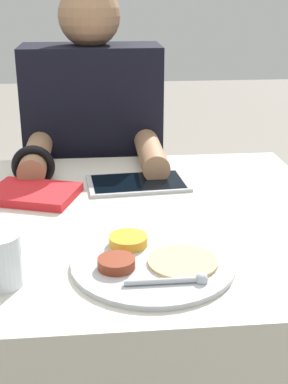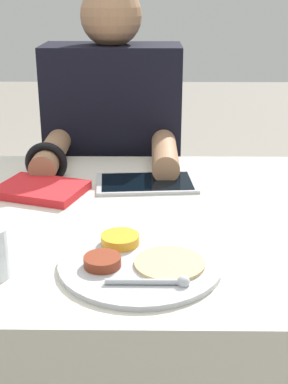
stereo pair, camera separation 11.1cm
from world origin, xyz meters
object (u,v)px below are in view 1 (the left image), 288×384
at_px(red_notebook, 33,194).
at_px(tablet_device, 138,183).
at_px(person_diner, 95,195).
at_px(thali_tray, 151,261).

bearing_deg(red_notebook, tablet_device, 14.11).
relative_size(red_notebook, tablet_device, 0.91).
distance_m(tablet_device, person_diner, 0.42).
relative_size(thali_tray, red_notebook, 1.24).
bearing_deg(thali_tray, red_notebook, 124.60).
height_order(thali_tray, tablet_device, thali_tray).
distance_m(red_notebook, person_diner, 0.48).
xyz_separation_m(red_notebook, tablet_device, (0.25, 0.06, -0.00)).
bearing_deg(person_diner, thali_tray, -82.99).
bearing_deg(person_diner, tablet_device, -73.82).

